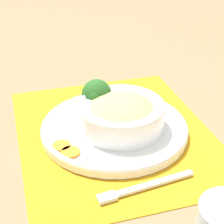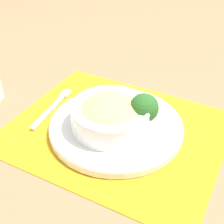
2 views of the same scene
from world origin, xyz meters
name	(u,v)px [view 2 (image 2 of 2)]	position (x,y,z in m)	size (l,w,h in m)	color
ground_plane	(116,131)	(0.00, 0.00, 0.00)	(4.00, 4.00, 0.00)	#8C704C
placemat	(116,130)	(0.00, 0.00, 0.00)	(0.49, 0.40, 0.00)	orange
plate	(116,125)	(0.00, 0.00, 0.02)	(0.31, 0.31, 0.02)	white
bowl	(110,114)	(-0.01, -0.01, 0.05)	(0.18, 0.18, 0.07)	white
broccoli_floret	(144,108)	(0.06, 0.02, 0.07)	(0.07, 0.07, 0.08)	#84AD5B
carrot_slice_near	(122,93)	(-0.05, 0.12, 0.02)	(0.04, 0.04, 0.01)	orange
carrot_slice_middle	(111,93)	(-0.07, 0.11, 0.02)	(0.04, 0.04, 0.01)	orange
fork	(55,104)	(-0.19, 0.01, 0.01)	(0.04, 0.18, 0.01)	silver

